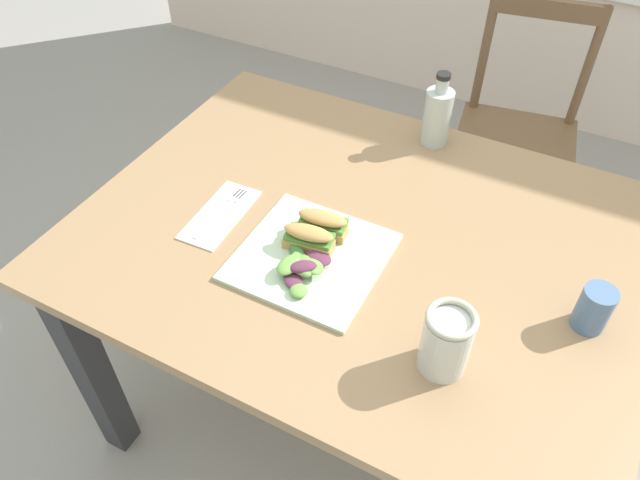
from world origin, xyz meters
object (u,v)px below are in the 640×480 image
(mason_jar_iced_tea, at_px, (446,343))
(bottle_cold_brew, at_px, (437,119))
(dining_table, at_px, (358,268))
(sandwich_half_back, at_px, (323,223))
(chair_wooden_far, at_px, (516,135))
(sandwich_half_front, at_px, (309,238))
(cup_extra_side, at_px, (594,309))
(plate_lunch, at_px, (311,257))
(fork_on_napkin, at_px, (225,209))

(mason_jar_iced_tea, bearing_deg, bottle_cold_brew, 111.11)
(dining_table, xyz_separation_m, sandwich_half_back, (-0.07, -0.05, 0.16))
(chair_wooden_far, xyz_separation_m, mason_jar_iced_tea, (0.11, -1.22, 0.35))
(dining_table, bearing_deg, sandwich_half_back, -143.29)
(sandwich_half_front, xyz_separation_m, cup_extra_side, (0.56, 0.07, 0.01))
(plate_lunch, relative_size, sandwich_half_front, 2.61)
(mason_jar_iced_tea, bearing_deg, chair_wooden_far, 95.15)
(bottle_cold_brew, relative_size, cup_extra_side, 2.07)
(sandwich_half_front, bearing_deg, cup_extra_side, 7.33)
(chair_wooden_far, height_order, fork_on_napkin, chair_wooden_far)
(chair_wooden_far, distance_m, sandwich_half_back, 1.10)
(bottle_cold_brew, bearing_deg, sandwich_half_back, -101.88)
(sandwich_half_front, distance_m, mason_jar_iced_tea, 0.37)
(dining_table, distance_m, sandwich_half_back, 0.18)
(sandwich_half_front, relative_size, cup_extra_side, 1.19)
(fork_on_napkin, bearing_deg, sandwich_half_back, 7.50)
(bottle_cold_brew, xyz_separation_m, mason_jar_iced_tea, (0.25, -0.64, -0.01))
(sandwich_half_front, bearing_deg, chair_wooden_far, 77.71)
(chair_wooden_far, bearing_deg, fork_on_napkin, -113.80)
(cup_extra_side, bearing_deg, bottle_cold_brew, 137.25)
(mason_jar_iced_tea, distance_m, cup_extra_side, 0.30)
(fork_on_napkin, xyz_separation_m, cup_extra_side, (0.79, 0.05, 0.04))
(fork_on_napkin, bearing_deg, sandwich_half_front, -5.58)
(chair_wooden_far, height_order, bottle_cold_brew, bottle_cold_brew)
(dining_table, height_order, sandwich_half_back, sandwich_half_back)
(bottle_cold_brew, bearing_deg, dining_table, -93.76)
(dining_table, distance_m, sandwich_half_front, 0.20)
(dining_table, distance_m, fork_on_napkin, 0.34)
(chair_wooden_far, relative_size, fork_on_napkin, 4.69)
(chair_wooden_far, height_order, mason_jar_iced_tea, mason_jar_iced_tea)
(plate_lunch, relative_size, sandwich_half_back, 2.61)
(plate_lunch, bearing_deg, mason_jar_iced_tea, -20.21)
(bottle_cold_brew, distance_m, cup_extra_side, 0.63)
(plate_lunch, bearing_deg, cup_extra_side, 9.45)
(sandwich_half_back, xyz_separation_m, mason_jar_iced_tea, (0.34, -0.19, 0.02))
(cup_extra_side, bearing_deg, sandwich_half_back, -178.10)
(cup_extra_side, bearing_deg, mason_jar_iced_tea, -135.41)
(mason_jar_iced_tea, bearing_deg, sandwich_half_front, 157.90)
(mason_jar_iced_tea, relative_size, cup_extra_side, 1.45)
(chair_wooden_far, relative_size, cup_extra_side, 9.18)
(chair_wooden_far, xyz_separation_m, fork_on_napkin, (-0.47, -1.06, 0.30))
(sandwich_half_front, bearing_deg, bottle_cold_brew, 78.85)
(sandwich_half_front, distance_m, sandwich_half_back, 0.05)
(chair_wooden_far, height_order, cup_extra_side, chair_wooden_far)
(cup_extra_side, bearing_deg, plate_lunch, -170.55)
(dining_table, xyz_separation_m, sandwich_half_front, (-0.07, -0.10, 0.16))
(fork_on_napkin, bearing_deg, mason_jar_iced_tea, -15.77)
(sandwich_half_back, bearing_deg, bottle_cold_brew, 78.12)
(fork_on_napkin, height_order, cup_extra_side, cup_extra_side)
(sandwich_half_front, bearing_deg, fork_on_napkin, 174.42)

